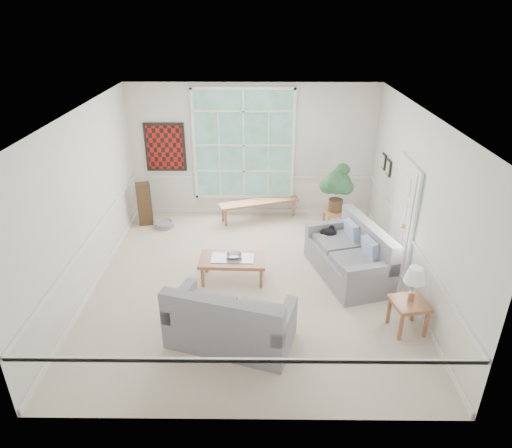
% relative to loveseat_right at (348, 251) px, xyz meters
% --- Properties ---
extents(floor, '(5.50, 6.00, 0.01)m').
position_rel_loveseat_right_xyz_m(floor, '(-1.75, -0.23, -0.50)').
color(floor, beige).
rests_on(floor, ground).
extents(ceiling, '(5.50, 6.00, 0.02)m').
position_rel_loveseat_right_xyz_m(ceiling, '(-1.75, -0.23, 2.50)').
color(ceiling, white).
rests_on(ceiling, ground).
extents(wall_back, '(5.50, 0.02, 3.00)m').
position_rel_loveseat_right_xyz_m(wall_back, '(-1.75, 2.77, 1.00)').
color(wall_back, silver).
rests_on(wall_back, ground).
extents(wall_front, '(5.50, 0.02, 3.00)m').
position_rel_loveseat_right_xyz_m(wall_front, '(-1.75, -3.23, 1.00)').
color(wall_front, silver).
rests_on(wall_front, ground).
extents(wall_left, '(0.02, 6.00, 3.00)m').
position_rel_loveseat_right_xyz_m(wall_left, '(-4.50, -0.23, 1.00)').
color(wall_left, silver).
rests_on(wall_left, ground).
extents(wall_right, '(0.02, 6.00, 3.00)m').
position_rel_loveseat_right_xyz_m(wall_right, '(1.00, -0.23, 1.00)').
color(wall_right, silver).
rests_on(wall_right, ground).
extents(window_back, '(2.30, 0.08, 2.40)m').
position_rel_loveseat_right_xyz_m(window_back, '(-1.95, 2.73, 1.15)').
color(window_back, white).
rests_on(window_back, wall_back).
extents(entry_door, '(0.08, 0.90, 2.10)m').
position_rel_loveseat_right_xyz_m(entry_door, '(0.96, 0.37, 0.55)').
color(entry_door, white).
rests_on(entry_door, floor).
extents(door_sidelight, '(0.08, 0.26, 1.90)m').
position_rel_loveseat_right_xyz_m(door_sidelight, '(0.96, -0.26, 0.65)').
color(door_sidelight, white).
rests_on(door_sidelight, wall_right).
extents(wall_art, '(0.90, 0.06, 1.10)m').
position_rel_loveseat_right_xyz_m(wall_art, '(-3.70, 2.72, 1.10)').
color(wall_art, '#590E0B').
rests_on(wall_art, wall_back).
extents(wall_frame_near, '(0.04, 0.26, 0.32)m').
position_rel_loveseat_right_xyz_m(wall_frame_near, '(0.96, 1.52, 1.05)').
color(wall_frame_near, black).
rests_on(wall_frame_near, wall_right).
extents(wall_frame_far, '(0.04, 0.26, 0.32)m').
position_rel_loveseat_right_xyz_m(wall_frame_far, '(0.96, 1.92, 1.05)').
color(wall_frame_far, black).
rests_on(wall_frame_far, wall_right).
extents(loveseat_right, '(1.42, 2.02, 0.99)m').
position_rel_loveseat_right_xyz_m(loveseat_right, '(0.00, 0.00, 0.00)').
color(loveseat_right, gray).
rests_on(loveseat_right, floor).
extents(loveseat_front, '(1.95, 1.38, 0.95)m').
position_rel_loveseat_right_xyz_m(loveseat_front, '(-2.00, -1.82, -0.02)').
color(loveseat_front, gray).
rests_on(loveseat_front, floor).
extents(coffee_table, '(1.18, 0.67, 0.44)m').
position_rel_loveseat_right_xyz_m(coffee_table, '(-2.07, -0.16, -0.28)').
color(coffee_table, '#995F3D').
rests_on(coffee_table, floor).
extents(pewter_bowl, '(0.38, 0.38, 0.09)m').
position_rel_loveseat_right_xyz_m(pewter_bowl, '(-2.04, -0.12, -0.02)').
color(pewter_bowl, '#96969B').
rests_on(pewter_bowl, coffee_table).
extents(window_bench, '(1.86, 0.94, 0.43)m').
position_rel_loveseat_right_xyz_m(window_bench, '(-1.61, 2.42, -0.28)').
color(window_bench, '#995F3D').
rests_on(window_bench, floor).
extents(end_table, '(0.56, 0.56, 0.50)m').
position_rel_loveseat_right_xyz_m(end_table, '(0.05, 1.78, -0.25)').
color(end_table, '#995F3D').
rests_on(end_table, floor).
extents(houseplant, '(0.67, 0.67, 1.04)m').
position_rel_loveseat_right_xyz_m(houseplant, '(0.02, 1.76, 0.52)').
color(houseplant, '#295532').
rests_on(houseplant, end_table).
extents(side_table, '(0.58, 0.58, 0.51)m').
position_rel_loveseat_right_xyz_m(side_table, '(0.65, -1.54, -0.24)').
color(side_table, '#995F3D').
rests_on(side_table, floor).
extents(table_lamp, '(0.34, 0.34, 0.55)m').
position_rel_loveseat_right_xyz_m(table_lamp, '(0.68, -1.48, 0.29)').
color(table_lamp, silver).
rests_on(table_lamp, side_table).
extents(pet_bed, '(0.58, 0.58, 0.13)m').
position_rel_loveseat_right_xyz_m(pet_bed, '(-3.71, 1.96, -0.43)').
color(pet_bed, gray).
rests_on(pet_bed, floor).
extents(floor_speaker, '(0.35, 0.30, 0.97)m').
position_rel_loveseat_right_xyz_m(floor_speaker, '(-4.15, 2.13, -0.01)').
color(floor_speaker, '#402C19').
rests_on(floor_speaker, floor).
extents(cat, '(0.38, 0.32, 0.15)m').
position_rel_loveseat_right_xyz_m(cat, '(-0.28, 0.59, 0.09)').
color(cat, black).
rests_on(cat, loveseat_right).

